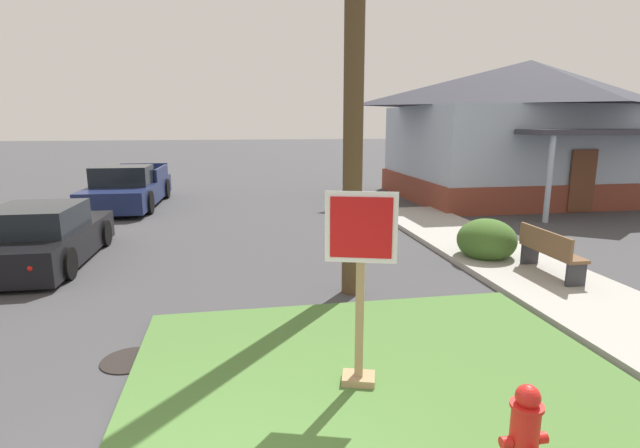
% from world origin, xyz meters
% --- Properties ---
extents(grass_corner_patch, '(5.65, 5.29, 0.08)m').
position_xyz_m(grass_corner_patch, '(1.92, 1.83, 0.04)').
color(grass_corner_patch, '#477033').
rests_on(grass_corner_patch, ground).
extents(sidewalk_strip, '(2.20, 14.19, 0.12)m').
position_xyz_m(sidewalk_strip, '(5.95, 5.37, 0.06)').
color(sidewalk_strip, '#9E9B93').
rests_on(sidewalk_strip, ground).
extents(fire_hydrant, '(0.38, 0.34, 0.89)m').
position_xyz_m(fire_hydrant, '(2.51, 0.34, 0.50)').
color(fire_hydrant, black).
rests_on(fire_hydrant, grass_corner_patch).
extents(stop_sign, '(0.72, 0.37, 2.15)m').
position_xyz_m(stop_sign, '(1.65, 2.09, 1.13)').
color(stop_sign, '#A3845B').
rests_on(stop_sign, grass_corner_patch).
extents(manhole_cover, '(0.70, 0.70, 0.02)m').
position_xyz_m(manhole_cover, '(-0.99, 3.22, 0.01)').
color(manhole_cover, black).
rests_on(manhole_cover, ground).
extents(parked_sedan_black, '(2.00, 4.17, 1.25)m').
position_xyz_m(parked_sedan_black, '(-3.63, 7.99, 0.54)').
color(parked_sedan_black, black).
rests_on(parked_sedan_black, ground).
extents(pickup_truck_navy, '(2.28, 5.61, 1.48)m').
position_xyz_m(pickup_truck_navy, '(-3.28, 14.98, 0.62)').
color(pickup_truck_navy, '#19234C').
rests_on(pickup_truck_navy, ground).
extents(street_bench, '(0.43, 1.53, 0.85)m').
position_xyz_m(street_bench, '(6.09, 5.11, 0.59)').
color(street_bench, brown).
rests_on(street_bench, sidewalk_strip).
extents(corner_house, '(9.73, 8.29, 5.18)m').
position_xyz_m(corner_house, '(11.49, 14.54, 2.66)').
color(corner_house, brown).
rests_on(corner_house, ground).
extents(shrub_by_curb, '(1.23, 1.23, 0.91)m').
position_xyz_m(shrub_by_curb, '(5.61, 6.51, 0.46)').
color(shrub_by_curb, '#3D6126').
rests_on(shrub_by_curb, ground).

